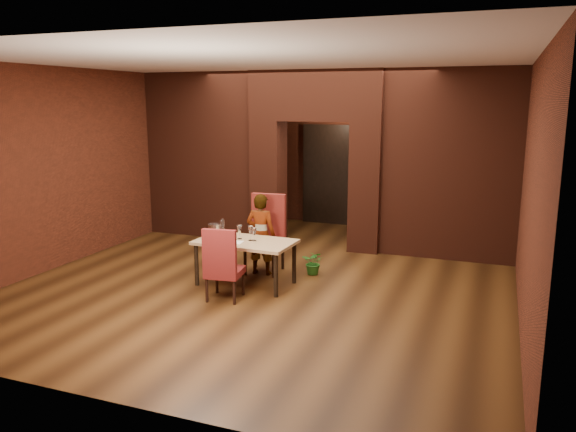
{
  "coord_description": "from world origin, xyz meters",
  "views": [
    {
      "loc": [
        3.15,
        -7.75,
        2.67
      ],
      "look_at": [
        0.21,
        0.0,
        0.96
      ],
      "focal_mm": 35.0,
      "sensor_mm": 36.0,
      "label": 1
    }
  ],
  "objects_px": {
    "wine_glass_a": "(239,232)",
    "water_bottle": "(222,227)",
    "potted_plant": "(314,263)",
    "chair_far": "(264,234)",
    "wine_glass_c": "(254,234)",
    "wine_bucket": "(214,231)",
    "person_seated": "(261,234)",
    "wine_glass_b": "(251,233)",
    "dining_table": "(246,262)",
    "chair_near": "(225,263)"
  },
  "relations": [
    {
      "from": "chair_near",
      "to": "wine_glass_a",
      "type": "distance_m",
      "value": 0.78
    },
    {
      "from": "water_bottle",
      "to": "potted_plant",
      "type": "height_order",
      "value": "water_bottle"
    },
    {
      "from": "chair_near",
      "to": "wine_glass_c",
      "type": "relative_size",
      "value": 5.36
    },
    {
      "from": "dining_table",
      "to": "chair_near",
      "type": "xyz_separation_m",
      "value": [
        -0.0,
        -0.66,
        0.18
      ]
    },
    {
      "from": "chair_far",
      "to": "water_bottle",
      "type": "relative_size",
      "value": 4.5
    },
    {
      "from": "dining_table",
      "to": "chair_far",
      "type": "distance_m",
      "value": 0.71
    },
    {
      "from": "person_seated",
      "to": "water_bottle",
      "type": "height_order",
      "value": "person_seated"
    },
    {
      "from": "chair_far",
      "to": "wine_glass_c",
      "type": "distance_m",
      "value": 0.64
    },
    {
      "from": "person_seated",
      "to": "wine_glass_c",
      "type": "bearing_deg",
      "value": 100.12
    },
    {
      "from": "wine_glass_b",
      "to": "chair_far",
      "type": "bearing_deg",
      "value": 95.27
    },
    {
      "from": "wine_glass_c",
      "to": "potted_plant",
      "type": "height_order",
      "value": "wine_glass_c"
    },
    {
      "from": "dining_table",
      "to": "chair_near",
      "type": "bearing_deg",
      "value": -87.48
    },
    {
      "from": "wine_glass_a",
      "to": "person_seated",
      "type": "bearing_deg",
      "value": 74.89
    },
    {
      "from": "wine_glass_c",
      "to": "water_bottle",
      "type": "bearing_deg",
      "value": 171.33
    },
    {
      "from": "wine_glass_b",
      "to": "potted_plant",
      "type": "height_order",
      "value": "wine_glass_b"
    },
    {
      "from": "wine_glass_a",
      "to": "water_bottle",
      "type": "distance_m",
      "value": 0.32
    },
    {
      "from": "wine_glass_a",
      "to": "water_bottle",
      "type": "bearing_deg",
      "value": 169.62
    },
    {
      "from": "chair_near",
      "to": "wine_glass_c",
      "type": "height_order",
      "value": "chair_near"
    },
    {
      "from": "person_seated",
      "to": "wine_glass_c",
      "type": "distance_m",
      "value": 0.54
    },
    {
      "from": "wine_glass_a",
      "to": "wine_bucket",
      "type": "bearing_deg",
      "value": -162.71
    },
    {
      "from": "wine_glass_a",
      "to": "water_bottle",
      "type": "xyz_separation_m",
      "value": [
        -0.31,
        0.06,
        0.03
      ]
    },
    {
      "from": "wine_bucket",
      "to": "potted_plant",
      "type": "distance_m",
      "value": 1.64
    },
    {
      "from": "chair_near",
      "to": "wine_glass_c",
      "type": "bearing_deg",
      "value": -107.79
    },
    {
      "from": "wine_bucket",
      "to": "water_bottle",
      "type": "distance_m",
      "value": 0.18
    },
    {
      "from": "potted_plant",
      "to": "wine_bucket",
      "type": "bearing_deg",
      "value": -146.16
    },
    {
      "from": "dining_table",
      "to": "potted_plant",
      "type": "distance_m",
      "value": 1.14
    },
    {
      "from": "chair_far",
      "to": "water_bottle",
      "type": "bearing_deg",
      "value": -133.96
    },
    {
      "from": "wine_glass_b",
      "to": "water_bottle",
      "type": "bearing_deg",
      "value": 169.63
    },
    {
      "from": "chair_near",
      "to": "person_seated",
      "type": "height_order",
      "value": "person_seated"
    },
    {
      "from": "dining_table",
      "to": "wine_glass_a",
      "type": "distance_m",
      "value": 0.45
    },
    {
      "from": "chair_far",
      "to": "potted_plant",
      "type": "height_order",
      "value": "chair_far"
    },
    {
      "from": "wine_glass_a",
      "to": "wine_glass_b",
      "type": "xyz_separation_m",
      "value": [
        0.2,
        -0.04,
        0.01
      ]
    },
    {
      "from": "wine_glass_a",
      "to": "wine_bucket",
      "type": "xyz_separation_m",
      "value": [
        -0.36,
        -0.11,
        0.01
      ]
    },
    {
      "from": "wine_glass_a",
      "to": "wine_glass_b",
      "type": "relative_size",
      "value": 0.93
    },
    {
      "from": "dining_table",
      "to": "wine_bucket",
      "type": "height_order",
      "value": "wine_bucket"
    },
    {
      "from": "water_bottle",
      "to": "person_seated",
      "type": "bearing_deg",
      "value": 44.26
    },
    {
      "from": "dining_table",
      "to": "wine_bucket",
      "type": "xyz_separation_m",
      "value": [
        -0.48,
        -0.05,
        0.44
      ]
    },
    {
      "from": "wine_glass_b",
      "to": "dining_table",
      "type": "bearing_deg",
      "value": -158.52
    },
    {
      "from": "potted_plant",
      "to": "chair_far",
      "type": "bearing_deg",
      "value": -168.75
    },
    {
      "from": "person_seated",
      "to": "wine_bucket",
      "type": "bearing_deg",
      "value": 47.92
    },
    {
      "from": "wine_glass_a",
      "to": "wine_glass_c",
      "type": "xyz_separation_m",
      "value": [
        0.25,
        -0.03,
        -0.01
      ]
    },
    {
      "from": "dining_table",
      "to": "water_bottle",
      "type": "relative_size",
      "value": 5.23
    },
    {
      "from": "water_bottle",
      "to": "wine_glass_b",
      "type": "bearing_deg",
      "value": -10.37
    },
    {
      "from": "wine_glass_a",
      "to": "water_bottle",
      "type": "relative_size",
      "value": 0.74
    },
    {
      "from": "dining_table",
      "to": "water_bottle",
      "type": "height_order",
      "value": "water_bottle"
    },
    {
      "from": "wine_bucket",
      "to": "water_bottle",
      "type": "xyz_separation_m",
      "value": [
        0.05,
        0.17,
        0.02
      ]
    },
    {
      "from": "wine_glass_a",
      "to": "wine_bucket",
      "type": "distance_m",
      "value": 0.37
    },
    {
      "from": "person_seated",
      "to": "wine_glass_a",
      "type": "xyz_separation_m",
      "value": [
        -0.13,
        -0.49,
        0.13
      ]
    },
    {
      "from": "water_bottle",
      "to": "potted_plant",
      "type": "bearing_deg",
      "value": 29.23
    },
    {
      "from": "wine_glass_c",
      "to": "water_bottle",
      "type": "height_order",
      "value": "water_bottle"
    }
  ]
}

